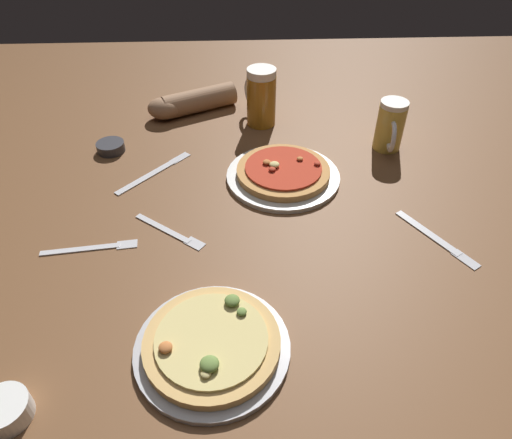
{
  "coord_description": "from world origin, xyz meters",
  "views": [
    {
      "loc": [
        -0.03,
        -0.79,
        0.7
      ],
      "look_at": [
        0.0,
        0.0,
        0.02
      ],
      "focal_mm": 32.3,
      "sensor_mm": 36.0,
      "label": 1
    }
  ],
  "objects": [
    {
      "name": "ramekin_sauce",
      "position": [
        -0.39,
        0.34,
        0.01
      ],
      "size": [
        0.08,
        0.08,
        0.03
      ],
      "primitive_type": "cylinder",
      "color": "#333338",
      "rests_on": "ground_plane"
    },
    {
      "name": "fork_left",
      "position": [
        -0.36,
        -0.06,
        0.0
      ],
      "size": [
        0.21,
        0.04,
        0.01
      ],
      "color": "silver",
      "rests_on": "ground_plane"
    },
    {
      "name": "beer_mug_dark",
      "position": [
        0.38,
        0.32,
        0.07
      ],
      "size": [
        0.08,
        0.13,
        0.14
      ],
      "color": "gold",
      "rests_on": "ground_plane"
    },
    {
      "name": "diner_arm",
      "position": [
        -0.19,
        0.55,
        0.04
      ],
      "size": [
        0.28,
        0.17,
        0.07
      ],
      "color": "#936B4C",
      "rests_on": "ground_plane"
    },
    {
      "name": "pizza_plate_near",
      "position": [
        -0.09,
        -0.32,
        0.02
      ],
      "size": [
        0.27,
        0.27,
        0.05
      ],
      "color": "#B2B2B7",
      "rests_on": "ground_plane"
    },
    {
      "name": "pizza_plate_far",
      "position": [
        0.08,
        0.19,
        0.02
      ],
      "size": [
        0.29,
        0.29,
        0.05
      ],
      "color": "silver",
      "rests_on": "ground_plane"
    },
    {
      "name": "ramekin_butter",
      "position": [
        -0.4,
        -0.43,
        0.02
      ],
      "size": [
        0.08,
        0.08,
        0.04
      ],
      "primitive_type": "cylinder",
      "color": "white",
      "rests_on": "ground_plane"
    },
    {
      "name": "ground_plane",
      "position": [
        0.0,
        0.0,
        -0.01
      ],
      "size": [
        2.4,
        2.4,
        0.03
      ],
      "primitive_type": "cube",
      "color": "brown"
    },
    {
      "name": "beer_mug_amber",
      "position": [
        0.03,
        0.48,
        0.08
      ],
      "size": [
        0.09,
        0.14,
        0.17
      ],
      "color": "#9E6619",
      "rests_on": "ground_plane"
    },
    {
      "name": "fork_spare",
      "position": [
        -0.19,
        -0.01,
        0.0
      ],
      "size": [
        0.17,
        0.13,
        0.01
      ],
      "color": "silver",
      "rests_on": "ground_plane"
    },
    {
      "name": "knife_spare",
      "position": [
        0.4,
        -0.06,
        0.0
      ],
      "size": [
        0.13,
        0.2,
        0.01
      ],
      "color": "silver",
      "rests_on": "ground_plane"
    },
    {
      "name": "knife_right",
      "position": [
        -0.26,
        0.22,
        0.0
      ],
      "size": [
        0.18,
        0.19,
        0.01
      ],
      "color": "silver",
      "rests_on": "ground_plane"
    }
  ]
}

